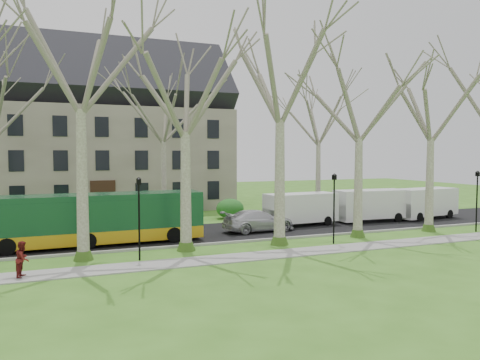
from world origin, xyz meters
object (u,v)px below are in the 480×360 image
Objects in this scene: sedan at (258,221)px; van_c at (425,203)px; van_b at (371,206)px; pedestrian_b at (23,259)px; bus_follow at (97,218)px; van_a at (301,209)px.

sedan is 0.89× the size of van_c.
van_b is 3.66× the size of pedestrian_b.
sedan is (11.17, 0.78, -0.84)m from bus_follow.
van_b is (21.70, 1.79, -0.31)m from bus_follow.
van_a is at bearing -76.39° from sedan.
van_a is 11.79m from van_c.
sedan is at bearing -46.99° from pedestrian_b.
van_b is at bearing -54.98° from pedestrian_b.
pedestrian_b is (-3.77, -6.52, -0.79)m from bus_follow.
van_c is 3.64× the size of pedestrian_b.
van_a is at bearing -179.30° from van_b.
sedan is 16.63m from pedestrian_b.
van_b is at bearing -88.10° from sedan.
bus_follow is at bearing 175.87° from van_c.
sedan is at bearing 2.34° from bus_follow.
bus_follow reaches higher than sedan.
sedan is 10.59m from van_b.
bus_follow is 2.44× the size of sedan.
sedan is 3.24× the size of pedestrian_b.
van_a reaches higher than sedan.
pedestrian_b is (-19.11, -8.60, -0.43)m from van_a.
van_a is 0.96× the size of van_c.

